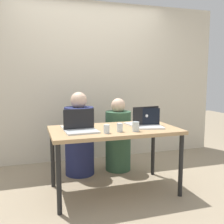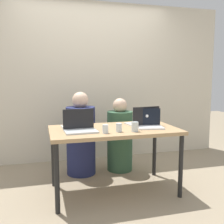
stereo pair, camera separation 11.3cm
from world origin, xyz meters
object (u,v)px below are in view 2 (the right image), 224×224
at_px(laptop_back_left, 76,124).
at_px(water_glass_center, 119,128).
at_px(laptop_front_right, 149,124).
at_px(water_glass_left, 105,130).
at_px(person_on_right, 120,138).
at_px(water_glass_right, 135,127).
at_px(laptop_back_right, 143,121).
at_px(laptop_front_left, 80,127).
at_px(person_on_left, 81,138).

distance_m(laptop_back_left, water_glass_center, 0.53).
relative_size(laptop_front_right, water_glass_left, 3.65).
relative_size(person_on_right, laptop_back_left, 3.26).
xyz_separation_m(person_on_right, water_glass_right, (-0.11, -0.91, 0.34)).
bearing_deg(laptop_front_right, laptop_back_right, 104.52).
height_order(laptop_front_left, laptop_back_right, same).
xyz_separation_m(laptop_front_right, water_glass_center, (-0.41, -0.14, -0.01)).
bearing_deg(water_glass_center, laptop_front_left, 161.54).
xyz_separation_m(laptop_back_left, water_glass_left, (0.26, -0.35, -0.01)).
bearing_deg(person_on_right, laptop_back_left, 43.94).
xyz_separation_m(laptop_back_left, water_glass_right, (0.59, -0.36, -0.00)).
xyz_separation_m(laptop_back_right, water_glass_left, (-0.56, -0.33, -0.01)).
xyz_separation_m(laptop_front_right, laptop_back_left, (-0.84, 0.19, -0.00)).
relative_size(person_on_left, laptop_front_right, 3.45).
distance_m(person_on_right, laptop_back_left, 0.96).
xyz_separation_m(person_on_left, person_on_right, (0.56, -0.00, -0.04)).
height_order(water_glass_right, water_glass_center, water_glass_right).
xyz_separation_m(laptop_front_left, laptop_front_right, (0.81, 0.00, -0.00)).
bearing_deg(water_glass_right, person_on_left, 116.54).
bearing_deg(person_on_right, laptop_front_left, 53.27).
bearing_deg(water_glass_right, laptop_front_right, 34.90).
xyz_separation_m(person_on_left, laptop_back_right, (0.68, -0.57, 0.30)).
xyz_separation_m(person_on_left, laptop_back_left, (-0.14, -0.55, 0.30)).
bearing_deg(laptop_back_left, person_on_left, -107.12).
bearing_deg(water_glass_center, laptop_back_right, 37.52).
bearing_deg(water_glass_right, laptop_back_right, 55.77).
bearing_deg(water_glass_center, water_glass_left, -170.27).
height_order(laptop_back_right, water_glass_center, laptop_back_right).
bearing_deg(laptop_front_right, water_glass_left, -153.53).
relative_size(person_on_left, water_glass_left, 12.60).
distance_m(laptop_front_right, laptop_back_left, 0.86).
relative_size(laptop_front_left, water_glass_left, 3.94).
distance_m(person_on_right, water_glass_right, 0.98).
bearing_deg(water_glass_left, water_glass_center, 9.73).
height_order(laptop_back_right, water_glass_left, laptop_back_right).
bearing_deg(laptop_front_left, laptop_back_left, 93.19).
bearing_deg(laptop_back_right, laptop_front_right, 86.21).
height_order(laptop_front_right, water_glass_right, laptop_front_right).
distance_m(laptop_front_right, laptop_back_right, 0.17).
distance_m(laptop_back_left, water_glass_left, 0.44).
distance_m(laptop_back_right, water_glass_right, 0.41).
relative_size(laptop_front_left, laptop_back_left, 1.12).
bearing_deg(laptop_front_left, water_glass_right, -19.10).
distance_m(water_glass_left, water_glass_right, 0.33).
bearing_deg(person_on_right, laptop_back_right, 107.44).
bearing_deg(laptop_front_right, water_glass_center, -151.14).
bearing_deg(water_glass_center, water_glass_right, -9.93).
bearing_deg(laptop_front_right, person_on_right, 110.31).
height_order(laptop_front_right, water_glass_left, laptop_front_right).
height_order(person_on_right, laptop_back_right, person_on_right).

